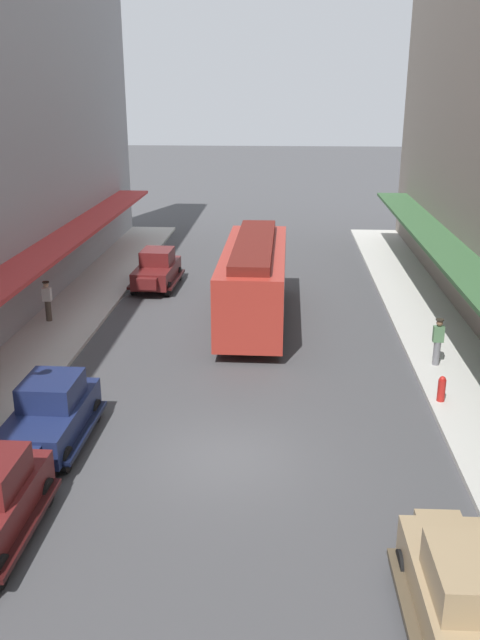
{
  "coord_description": "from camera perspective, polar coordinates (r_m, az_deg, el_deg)",
  "views": [
    {
      "loc": [
        1.38,
        -15.64,
        9.3
      ],
      "look_at": [
        0.0,
        6.0,
        1.8
      ],
      "focal_mm": 37.92,
      "sensor_mm": 36.0,
      "label": 1
    }
  ],
  "objects": [
    {
      "name": "parked_car_3",
      "position": [
        19.21,
        -15.68,
        -7.49
      ],
      "size": [
        2.18,
        4.27,
        1.84
      ],
      "color": "#19234C",
      "rests_on": "ground"
    },
    {
      "name": "parked_car_1",
      "position": [
        33.16,
        -7.03,
        4.34
      ],
      "size": [
        2.25,
        4.3,
        1.84
      ],
      "color": "#591919",
      "rests_on": "ground"
    },
    {
      "name": "parked_car_2",
      "position": [
        13.29,
        18.62,
        -21.06
      ],
      "size": [
        2.2,
        4.28,
        1.84
      ],
      "color": "#997F5B",
      "rests_on": "ground"
    },
    {
      "name": "ground_plane",
      "position": [
        18.25,
        -1.23,
        -11.56
      ],
      "size": [
        200.0,
        200.0,
        0.0
      ],
      "primitive_type": "plane",
      "color": "#424244"
    },
    {
      "name": "fire_hydrant",
      "position": [
        21.67,
        16.65,
        -5.56
      ],
      "size": [
        0.24,
        0.24,
        0.82
      ],
      "color": "#B21E19",
      "rests_on": "sidewalk_right"
    },
    {
      "name": "pedestrian_2",
      "position": [
        28.77,
        -15.94,
        1.58
      ],
      "size": [
        0.36,
        0.28,
        1.67
      ],
      "color": "#4C4238",
      "rests_on": "sidewalk_left"
    },
    {
      "name": "streetcar",
      "position": [
        27.74,
        1.2,
        3.6
      ],
      "size": [
        2.59,
        9.62,
        3.46
      ],
      "color": "#A52D23",
      "rests_on": "ground"
    },
    {
      "name": "pedestrian_0",
      "position": [
        24.23,
        16.35,
        -1.73
      ],
      "size": [
        0.36,
        0.28,
        1.67
      ],
      "color": "slate",
      "rests_on": "sidewalk_right"
    }
  ]
}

